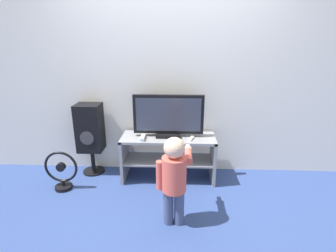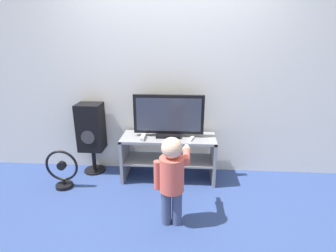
{
  "view_description": "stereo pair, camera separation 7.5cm",
  "coord_description": "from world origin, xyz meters",
  "px_view_note": "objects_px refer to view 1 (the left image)",
  "views": [
    {
      "loc": [
        0.13,
        -2.7,
        1.65
      ],
      "look_at": [
        0.0,
        0.13,
        0.71
      ],
      "focal_mm": 28.0,
      "sensor_mm": 36.0,
      "label": 1
    },
    {
      "loc": [
        0.2,
        -2.7,
        1.65
      ],
      "look_at": [
        0.0,
        0.13,
        0.71
      ],
      "focal_mm": 28.0,
      "sensor_mm": 36.0,
      "label": 2
    }
  ],
  "objects_px": {
    "remote_primary": "(191,139)",
    "floor_fan": "(62,172)",
    "game_console": "(143,138)",
    "television": "(168,116)",
    "speaker_tower": "(90,130)",
    "remote_secondary": "(175,139)",
    "child": "(174,174)"
  },
  "relations": [
    {
      "from": "television",
      "to": "remote_secondary",
      "type": "relative_size",
      "value": 6.13
    },
    {
      "from": "game_console",
      "to": "speaker_tower",
      "type": "distance_m",
      "value": 0.72
    },
    {
      "from": "game_console",
      "to": "floor_fan",
      "type": "distance_m",
      "value": 1.0
    },
    {
      "from": "remote_secondary",
      "to": "floor_fan",
      "type": "distance_m",
      "value": 1.34
    },
    {
      "from": "remote_secondary",
      "to": "floor_fan",
      "type": "xyz_separation_m",
      "value": [
        -1.28,
        -0.21,
        -0.35
      ]
    },
    {
      "from": "remote_primary",
      "to": "child",
      "type": "xyz_separation_m",
      "value": [
        -0.18,
        -0.76,
        -0.05
      ]
    },
    {
      "from": "remote_primary",
      "to": "remote_secondary",
      "type": "height_order",
      "value": "same"
    },
    {
      "from": "television",
      "to": "child",
      "type": "distance_m",
      "value": 0.91
    },
    {
      "from": "television",
      "to": "game_console",
      "type": "distance_m",
      "value": 0.39
    },
    {
      "from": "television",
      "to": "remote_secondary",
      "type": "bearing_deg",
      "value": -55.79
    },
    {
      "from": "remote_primary",
      "to": "speaker_tower",
      "type": "xyz_separation_m",
      "value": [
        -1.25,
        0.19,
        0.02
      ]
    },
    {
      "from": "television",
      "to": "child",
      "type": "height_order",
      "value": "television"
    },
    {
      "from": "game_console",
      "to": "child",
      "type": "distance_m",
      "value": 0.84
    },
    {
      "from": "game_console",
      "to": "remote_secondary",
      "type": "bearing_deg",
      "value": 0.04
    },
    {
      "from": "remote_primary",
      "to": "remote_secondary",
      "type": "relative_size",
      "value": 1.0
    },
    {
      "from": "television",
      "to": "speaker_tower",
      "type": "bearing_deg",
      "value": 174.71
    },
    {
      "from": "remote_primary",
      "to": "child",
      "type": "height_order",
      "value": "child"
    },
    {
      "from": "child",
      "to": "speaker_tower",
      "type": "distance_m",
      "value": 1.43
    },
    {
      "from": "remote_primary",
      "to": "speaker_tower",
      "type": "bearing_deg",
      "value": 171.34
    },
    {
      "from": "television",
      "to": "child",
      "type": "bearing_deg",
      "value": -83.96
    },
    {
      "from": "remote_secondary",
      "to": "child",
      "type": "bearing_deg",
      "value": -89.03
    },
    {
      "from": "floor_fan",
      "to": "television",
      "type": "bearing_deg",
      "value": 15.26
    },
    {
      "from": "game_console",
      "to": "speaker_tower",
      "type": "bearing_deg",
      "value": 163.33
    },
    {
      "from": "television",
      "to": "remote_primary",
      "type": "relative_size",
      "value": 6.13
    },
    {
      "from": "television",
      "to": "speaker_tower",
      "type": "xyz_separation_m",
      "value": [
        -0.98,
        0.09,
        -0.21
      ]
    },
    {
      "from": "speaker_tower",
      "to": "floor_fan",
      "type": "distance_m",
      "value": 0.6
    },
    {
      "from": "television",
      "to": "remote_secondary",
      "type": "xyz_separation_m",
      "value": [
        0.08,
        -0.12,
        -0.24
      ]
    },
    {
      "from": "remote_primary",
      "to": "floor_fan",
      "type": "relative_size",
      "value": 0.29
    },
    {
      "from": "television",
      "to": "remote_primary",
      "type": "bearing_deg",
      "value": -20.34
    },
    {
      "from": "remote_secondary",
      "to": "speaker_tower",
      "type": "relative_size",
      "value": 0.15
    },
    {
      "from": "remote_secondary",
      "to": "speaker_tower",
      "type": "xyz_separation_m",
      "value": [
        -1.06,
        0.21,
        0.02
      ]
    },
    {
      "from": "remote_secondary",
      "to": "speaker_tower",
      "type": "bearing_deg",
      "value": 169.0
    }
  ]
}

